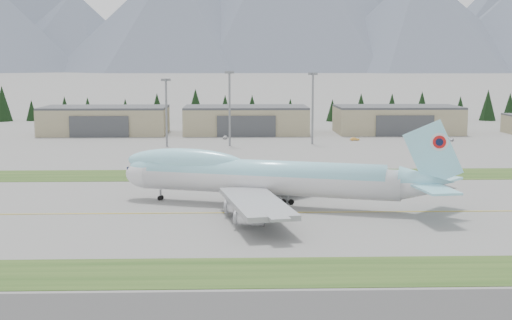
{
  "coord_description": "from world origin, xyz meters",
  "views": [
    {
      "loc": [
        -19.66,
        -129.67,
        27.63
      ],
      "look_at": [
        -15.2,
        13.99,
        8.0
      ],
      "focal_mm": 50.0,
      "sensor_mm": 36.0,
      "label": 1
    }
  ],
  "objects_px": {
    "service_vehicle_b": "(355,141)",
    "hangar_right": "(397,120)",
    "hangar_left": "(105,120)",
    "hangar_center": "(246,120)",
    "service_vehicle_a": "(225,139)",
    "boeing_747_freighter": "(265,177)",
    "service_vehicle_c": "(451,141)"
  },
  "relations": [
    {
      "from": "boeing_747_freighter",
      "to": "hangar_left",
      "type": "relative_size",
      "value": 1.39
    },
    {
      "from": "service_vehicle_a",
      "to": "service_vehicle_c",
      "type": "distance_m",
      "value": 81.06
    },
    {
      "from": "hangar_left",
      "to": "service_vehicle_c",
      "type": "bearing_deg",
      "value": -13.19
    },
    {
      "from": "boeing_747_freighter",
      "to": "hangar_left",
      "type": "distance_m",
      "value": 154.27
    },
    {
      "from": "boeing_747_freighter",
      "to": "service_vehicle_b",
      "type": "relative_size",
      "value": 19.85
    },
    {
      "from": "hangar_right",
      "to": "service_vehicle_c",
      "type": "distance_m",
      "value": 32.83
    },
    {
      "from": "boeing_747_freighter",
      "to": "hangar_left",
      "type": "bearing_deg",
      "value": 129.14
    },
    {
      "from": "hangar_left",
      "to": "service_vehicle_b",
      "type": "bearing_deg",
      "value": -16.01
    },
    {
      "from": "hangar_center",
      "to": "hangar_right",
      "type": "height_order",
      "value": "same"
    },
    {
      "from": "boeing_747_freighter",
      "to": "service_vehicle_a",
      "type": "height_order",
      "value": "boeing_747_freighter"
    },
    {
      "from": "hangar_right",
      "to": "boeing_747_freighter",
      "type": "bearing_deg",
      "value": -112.23
    },
    {
      "from": "hangar_left",
      "to": "hangar_right",
      "type": "bearing_deg",
      "value": 0.0
    },
    {
      "from": "hangar_center",
      "to": "service_vehicle_a",
      "type": "relative_size",
      "value": 12.83
    },
    {
      "from": "hangar_right",
      "to": "service_vehicle_a",
      "type": "distance_m",
      "value": 70.91
    },
    {
      "from": "service_vehicle_a",
      "to": "service_vehicle_c",
      "type": "height_order",
      "value": "service_vehicle_a"
    },
    {
      "from": "hangar_center",
      "to": "service_vehicle_b",
      "type": "relative_size",
      "value": 14.29
    },
    {
      "from": "service_vehicle_b",
      "to": "hangar_right",
      "type": "bearing_deg",
      "value": -52.69
    },
    {
      "from": "service_vehicle_a",
      "to": "service_vehicle_b",
      "type": "distance_m",
      "value": 47.1
    },
    {
      "from": "hangar_right",
      "to": "service_vehicle_b",
      "type": "relative_size",
      "value": 14.29
    },
    {
      "from": "hangar_left",
      "to": "service_vehicle_c",
      "type": "distance_m",
      "value": 131.08
    },
    {
      "from": "hangar_right",
      "to": "service_vehicle_b",
      "type": "height_order",
      "value": "hangar_right"
    },
    {
      "from": "hangar_left",
      "to": "hangar_right",
      "type": "xyz_separation_m",
      "value": [
        115.0,
        0.0,
        0.0
      ]
    },
    {
      "from": "hangar_left",
      "to": "hangar_center",
      "type": "bearing_deg",
      "value": 0.0
    },
    {
      "from": "hangar_right",
      "to": "service_vehicle_a",
      "type": "bearing_deg",
      "value": -163.82
    },
    {
      "from": "hangar_left",
      "to": "service_vehicle_b",
      "type": "xyz_separation_m",
      "value": [
        93.64,
        -26.87,
        -5.39
      ]
    },
    {
      "from": "service_vehicle_b",
      "to": "hangar_center",
      "type": "bearing_deg",
      "value": 40.98
    },
    {
      "from": "boeing_747_freighter",
      "to": "service_vehicle_c",
      "type": "xyz_separation_m",
      "value": [
        71.22,
        113.76,
        -5.82
      ]
    },
    {
      "from": "hangar_center",
      "to": "service_vehicle_b",
      "type": "bearing_deg",
      "value": -34.81
    },
    {
      "from": "hangar_left",
      "to": "hangar_center",
      "type": "relative_size",
      "value": 1.0
    },
    {
      "from": "service_vehicle_a",
      "to": "service_vehicle_c",
      "type": "relative_size",
      "value": 0.95
    },
    {
      "from": "hangar_center",
      "to": "hangar_right",
      "type": "xyz_separation_m",
      "value": [
        60.0,
        0.0,
        0.0
      ]
    },
    {
      "from": "boeing_747_freighter",
      "to": "service_vehicle_a",
      "type": "bearing_deg",
      "value": 111.99
    }
  ]
}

